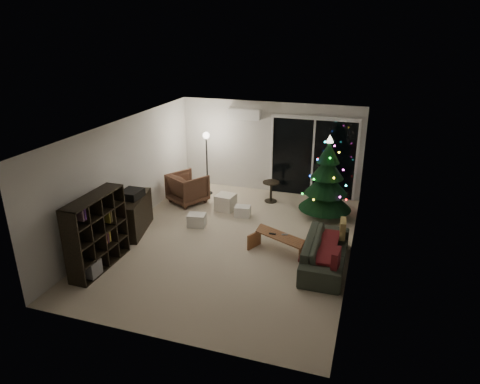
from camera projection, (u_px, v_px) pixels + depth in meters
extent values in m
plane|color=beige|center=(231.00, 241.00, 9.27)|extent=(6.50, 6.50, 0.00)
plane|color=white|center=(230.00, 128.00, 8.36)|extent=(6.50, 6.50, 0.00)
cube|color=silver|center=(270.00, 148.00, 11.70)|extent=(5.00, 0.02, 2.50)
cube|color=silver|center=(155.00, 266.00, 5.93)|extent=(5.00, 0.02, 2.50)
cube|color=silver|center=(125.00, 175.00, 9.53)|extent=(0.02, 6.50, 2.50)
cube|color=silver|center=(355.00, 202.00, 8.10)|extent=(0.02, 6.50, 2.50)
cube|color=black|center=(313.00, 159.00, 11.41)|extent=(2.20, 0.02, 2.10)
cube|color=white|center=(244.00, 114.00, 11.46)|extent=(0.90, 0.22, 0.28)
cube|color=#3F3833|center=(313.00, 190.00, 12.27)|extent=(2.60, 1.00, 0.10)
cube|color=white|center=(317.00, 168.00, 12.42)|extent=(2.20, 0.06, 1.00)
cube|color=black|center=(134.00, 215.00, 9.59)|extent=(0.78, 1.39, 0.82)
cube|color=black|center=(132.00, 194.00, 9.40)|extent=(0.42, 0.49, 0.17)
imported|color=#3D3020|center=(188.00, 188.00, 11.19)|extent=(1.16, 1.17, 0.79)
cube|color=#F8E8C8|center=(226.00, 202.00, 10.80)|extent=(0.49, 0.49, 0.40)
cube|color=silver|center=(197.00, 220.00, 9.94)|extent=(0.46, 0.38, 0.29)
cube|color=silver|center=(242.00, 211.00, 10.45)|extent=(0.41, 0.33, 0.26)
cylinder|color=black|center=(271.00, 192.00, 11.28)|extent=(0.52, 0.52, 0.55)
cylinder|color=black|center=(207.00, 165.00, 11.62)|extent=(0.27, 0.27, 1.68)
imported|color=black|center=(325.00, 252.00, 8.25)|extent=(0.79, 1.98, 0.57)
cube|color=maroon|center=(321.00, 245.00, 8.23)|extent=(0.61, 1.42, 0.05)
cube|color=olive|center=(343.00, 229.00, 8.67)|extent=(0.15, 0.39, 0.38)
cube|color=maroon|center=(336.00, 260.00, 7.52)|extent=(0.14, 0.39, 0.38)
cube|color=black|center=(272.00, 234.00, 8.79)|extent=(0.14, 0.04, 0.02)
cube|color=slate|center=(285.00, 234.00, 8.76)|extent=(0.14, 0.08, 0.02)
cone|color=black|center=(327.00, 177.00, 10.09)|extent=(1.48, 1.48, 2.04)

